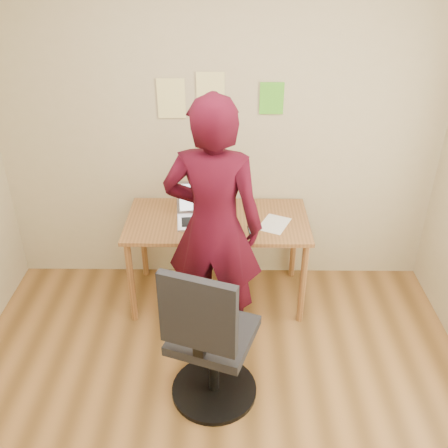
{
  "coord_description": "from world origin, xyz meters",
  "views": [
    {
      "loc": [
        0.08,
        -1.95,
        2.64
      ],
      "look_at": [
        0.04,
        0.95,
        0.95
      ],
      "focal_mm": 40.0,
      "sensor_mm": 36.0,
      "label": 1
    }
  ],
  "objects_px": {
    "desk": "(217,229)",
    "office_chair": "(209,347)",
    "person": "(214,227)",
    "laptop": "(201,213)",
    "phone": "(252,230)"
  },
  "relations": [
    {
      "from": "desk",
      "to": "office_chair",
      "type": "relative_size",
      "value": 1.29
    },
    {
      "from": "person",
      "to": "phone",
      "type": "bearing_deg",
      "value": -127.37
    },
    {
      "from": "laptop",
      "to": "office_chair",
      "type": "xyz_separation_m",
      "value": [
        0.1,
        -1.09,
        -0.33
      ]
    },
    {
      "from": "phone",
      "to": "office_chair",
      "type": "relative_size",
      "value": 0.11
    },
    {
      "from": "office_chair",
      "to": "phone",
      "type": "bearing_deg",
      "value": 92.03
    },
    {
      "from": "phone",
      "to": "office_chair",
      "type": "height_order",
      "value": "office_chair"
    },
    {
      "from": "desk",
      "to": "phone",
      "type": "xyz_separation_m",
      "value": [
        0.26,
        -0.17,
        0.09
      ]
    },
    {
      "from": "desk",
      "to": "office_chair",
      "type": "xyz_separation_m",
      "value": [
        -0.03,
        -1.08,
        -0.19
      ]
    },
    {
      "from": "laptop",
      "to": "phone",
      "type": "height_order",
      "value": "laptop"
    },
    {
      "from": "desk",
      "to": "person",
      "type": "distance_m",
      "value": 0.52
    },
    {
      "from": "laptop",
      "to": "phone",
      "type": "xyz_separation_m",
      "value": [
        0.39,
        -0.17,
        -0.05
      ]
    },
    {
      "from": "office_chair",
      "to": "person",
      "type": "xyz_separation_m",
      "value": [
        0.01,
        0.65,
        0.46
      ]
    },
    {
      "from": "laptop",
      "to": "person",
      "type": "bearing_deg",
      "value": -81.61
    },
    {
      "from": "laptop",
      "to": "person",
      "type": "relative_size",
      "value": 0.21
    },
    {
      "from": "laptop",
      "to": "desk",
      "type": "bearing_deg",
      "value": -7.42
    }
  ]
}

